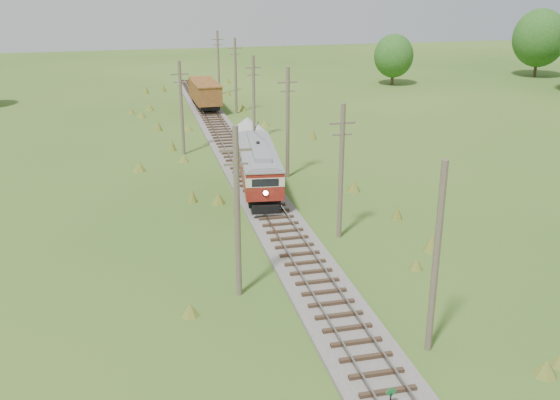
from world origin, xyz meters
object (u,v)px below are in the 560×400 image
object	(u,v)px
gravel_pile	(249,124)
switch_marker	(391,397)
streetcar	(258,163)
gondola	(205,93)

from	to	relation	value
gravel_pile	switch_marker	bearing A→B (deg)	-94.24
switch_marker	gravel_pile	bearing A→B (deg)	85.76
streetcar	gravel_pile	xyz separation A→B (m)	(3.27, 20.90, -1.84)
switch_marker	streetcar	size ratio (longest dim) A/B	0.09
streetcar	gondola	world-z (taller)	streetcar
streetcar	gravel_pile	size ratio (longest dim) A/B	2.95
gondola	gravel_pile	world-z (taller)	gondola
switch_marker	gondola	size ratio (longest dim) A/B	0.12
switch_marker	gondola	bearing A→B (deg)	89.80
gondola	gravel_pile	bearing A→B (deg)	-75.87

